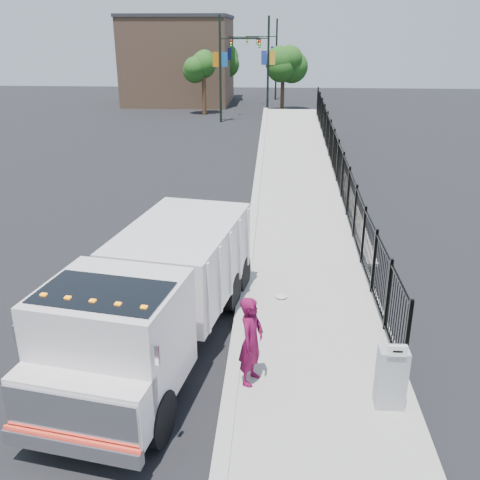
{
  "coord_description": "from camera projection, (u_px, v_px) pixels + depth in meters",
  "views": [
    {
      "loc": [
        0.8,
        -11.55,
        6.91
      ],
      "look_at": [
        -0.12,
        2.0,
        1.57
      ],
      "focal_mm": 40.0,
      "sensor_mm": 36.0,
      "label": 1
    }
  ],
  "objects": [
    {
      "name": "light_pole_2",
      "position": [
        229.0,
        59.0,
        51.11
      ],
      "size": [
        3.77,
        0.22,
        8.0
      ],
      "color": "black",
      "rests_on": "ground"
    },
    {
      "name": "truck",
      "position": [
        156.0,
        293.0,
        11.76
      ],
      "size": [
        3.81,
        8.15,
        2.69
      ],
      "rotation": [
        0.0,
        0.0,
        -0.17
      ],
      "color": "black",
      "rests_on": "ground"
    },
    {
      "name": "tree_1",
      "position": [
        283.0,
        66.0,
        47.81
      ],
      "size": [
        2.65,
        2.65,
        5.33
      ],
      "color": "#382314",
      "rests_on": "ground"
    },
    {
      "name": "ground",
      "position": [
        239.0,
        328.0,
        13.3
      ],
      "size": [
        120.0,
        120.0,
        0.0
      ],
      "primitive_type": "plane",
      "color": "black",
      "rests_on": "ground"
    },
    {
      "name": "light_pole_3",
      "position": [
        273.0,
        57.0,
        55.21
      ],
      "size": [
        3.78,
        0.22,
        8.0
      ],
      "color": "black",
      "rests_on": "ground"
    },
    {
      "name": "arrow_sign",
      "position": [
        398.0,
        351.0,
        9.7
      ],
      "size": [
        0.35,
        0.04,
        0.22
      ],
      "primitive_type": "cube",
      "color": "white",
      "rests_on": "utility_cabinet"
    },
    {
      "name": "worker",
      "position": [
        251.0,
        341.0,
        10.76
      ],
      "size": [
        0.67,
        0.81,
        1.92
      ],
      "primitive_type": "imported",
      "rotation": [
        0.0,
        0.0,
        1.22
      ],
      "color": "maroon",
      "rests_on": "sidewalk"
    },
    {
      "name": "tree_0",
      "position": [
        203.0,
        68.0,
        45.37
      ],
      "size": [
        2.28,
        2.28,
        5.14
      ],
      "color": "#382314",
      "rests_on": "ground"
    },
    {
      "name": "utility_cabinet",
      "position": [
        391.0,
        378.0,
        10.17
      ],
      "size": [
        0.55,
        0.4,
        1.25
      ],
      "primitive_type": "cube",
      "color": "gray",
      "rests_on": "sidewalk"
    },
    {
      "name": "iron_fence",
      "position": [
        337.0,
        174.0,
        23.89
      ],
      "size": [
        0.1,
        28.0,
        1.8
      ],
      "primitive_type": "cube",
      "color": "black",
      "rests_on": "ground"
    },
    {
      "name": "sidewalk",
      "position": [
        323.0,
        378.0,
        11.3
      ],
      "size": [
        3.55,
        12.0,
        0.12
      ],
      "primitive_type": "cube",
      "color": "#9E998E",
      "rests_on": "ground"
    },
    {
      "name": "tree_2",
      "position": [
        223.0,
        61.0,
        55.18
      ],
      "size": [
        3.12,
        3.12,
        5.56
      ],
      "color": "#382314",
      "rests_on": "ground"
    },
    {
      "name": "ramp",
      "position": [
        301.0,
        171.0,
        28.02
      ],
      "size": [
        3.95,
        24.06,
        3.19
      ],
      "primitive_type": "cube",
      "rotation": [
        0.06,
        0.0,
        0.0
      ],
      "color": "#9E998E",
      "rests_on": "ground"
    },
    {
      "name": "light_pole_1",
      "position": [
        264.0,
        63.0,
        43.83
      ],
      "size": [
        3.78,
        0.22,
        8.0
      ],
      "color": "black",
      "rests_on": "ground"
    },
    {
      "name": "light_pole_0",
      "position": [
        224.0,
        65.0,
        41.42
      ],
      "size": [
        3.77,
        0.22,
        8.0
      ],
      "color": "black",
      "rests_on": "ground"
    },
    {
      "name": "building",
      "position": [
        180.0,
        61.0,
        53.25
      ],
      "size": [
        10.0,
        10.0,
        8.0
      ],
      "primitive_type": "cube",
      "color": "#8C664C",
      "rests_on": "ground"
    },
    {
      "name": "debris",
      "position": [
        281.0,
        296.0,
        14.54
      ],
      "size": [
        0.34,
        0.34,
        0.09
      ],
      "primitive_type": "ellipsoid",
      "color": "silver",
      "rests_on": "sidewalk"
    },
    {
      "name": "curb",
      "position": [
        233.0,
        373.0,
        11.41
      ],
      "size": [
        0.3,
        12.0,
        0.16
      ],
      "primitive_type": "cube",
      "color": "#ADAAA3",
      "rests_on": "ground"
    }
  ]
}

